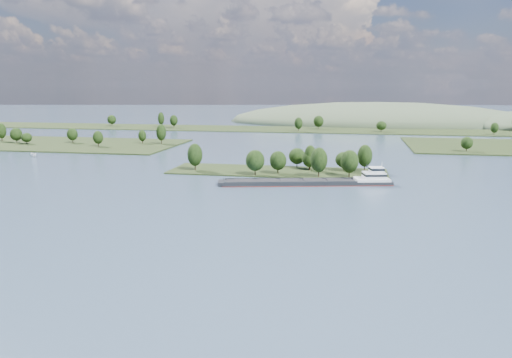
# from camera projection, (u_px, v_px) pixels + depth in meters

# --- Properties ---
(ground) EXTENTS (1800.00, 1800.00, 0.00)m
(ground) POSITION_uv_depth(u_px,v_px,m) (252.00, 201.00, 173.49)
(ground) COLOR #34485A
(ground) RESTS_ON ground
(tree_island) EXTENTS (100.00, 32.94, 14.11)m
(tree_island) POSITION_uv_depth(u_px,v_px,m) (291.00, 164.00, 228.05)
(tree_island) COLOR black
(tree_island) RESTS_ON ground
(back_shoreline) EXTENTS (900.00, 60.00, 15.46)m
(back_shoreline) POSITION_uv_depth(u_px,v_px,m) (323.00, 130.00, 441.98)
(back_shoreline) COLOR black
(back_shoreline) RESTS_ON ground
(hill_west) EXTENTS (320.00, 160.00, 44.00)m
(hill_west) POSITION_uv_depth(u_px,v_px,m) (377.00, 123.00, 529.10)
(hill_west) COLOR #3F4F36
(hill_west) RESTS_ON ground
(cargo_barge) EXTENTS (70.60, 24.06, 9.54)m
(cargo_barge) POSITION_uv_depth(u_px,v_px,m) (317.00, 181.00, 202.70)
(cargo_barge) COLOR black
(cargo_barge) RESTS_ON ground
(motorboat) EXTENTS (6.15, 5.31, 2.30)m
(motorboat) POSITION_uv_depth(u_px,v_px,m) (34.00, 155.00, 279.98)
(motorboat) COLOR silver
(motorboat) RESTS_ON ground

